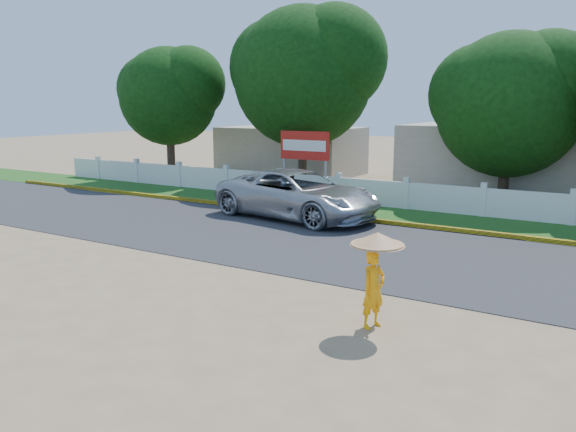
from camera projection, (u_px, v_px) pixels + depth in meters
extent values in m
plane|color=#9E8460|center=(244.00, 284.00, 13.21)|extent=(120.00, 120.00, 0.00)
cube|color=#38383A|center=(330.00, 244.00, 16.99)|extent=(60.00, 7.00, 0.02)
cube|color=#2D601E|center=(393.00, 215.00, 21.40)|extent=(60.00, 3.50, 0.03)
cube|color=yellow|center=(376.00, 221.00, 19.96)|extent=(40.00, 0.18, 0.16)
cube|color=silver|center=(406.00, 196.00, 22.51)|extent=(40.00, 0.10, 1.10)
cube|color=#B7AD99|center=(517.00, 159.00, 26.50)|extent=(10.00, 6.00, 3.20)
cube|color=#B7AD99|center=(291.00, 151.00, 33.95)|extent=(8.00, 5.00, 2.80)
imported|color=#A9ACB1|center=(298.00, 194.00, 20.74)|extent=(6.79, 3.93, 1.78)
imported|color=#FFA40D|center=(373.00, 289.00, 10.54)|extent=(0.53, 0.64, 1.49)
cylinder|color=#9C9CA2|center=(377.00, 260.00, 10.41)|extent=(0.02, 0.02, 0.97)
cone|color=tan|center=(378.00, 239.00, 10.33)|extent=(1.02, 1.02, 0.25)
cylinder|color=gray|center=(284.00, 172.00, 26.59)|extent=(0.12, 0.12, 2.00)
cylinder|color=gray|center=(325.00, 175.00, 25.48)|extent=(0.12, 0.12, 2.00)
cube|color=red|center=(305.00, 145.00, 25.78)|extent=(2.50, 0.12, 1.30)
cube|color=silver|center=(304.00, 146.00, 25.73)|extent=(2.25, 0.02, 0.49)
cylinder|color=#473828|center=(171.00, 152.00, 31.09)|extent=(0.44, 0.44, 3.12)
sphere|color=#144710|center=(169.00, 96.00, 30.50)|extent=(5.30, 5.30, 5.30)
cylinder|color=#473828|center=(303.00, 151.00, 28.99)|extent=(0.44, 0.44, 3.56)
sphere|color=#144710|center=(303.00, 77.00, 28.26)|extent=(7.03, 7.03, 7.03)
cylinder|color=#473828|center=(504.00, 175.00, 23.55)|extent=(0.44, 0.44, 2.49)
sphere|color=#144710|center=(509.00, 105.00, 22.98)|extent=(5.93, 5.93, 5.93)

